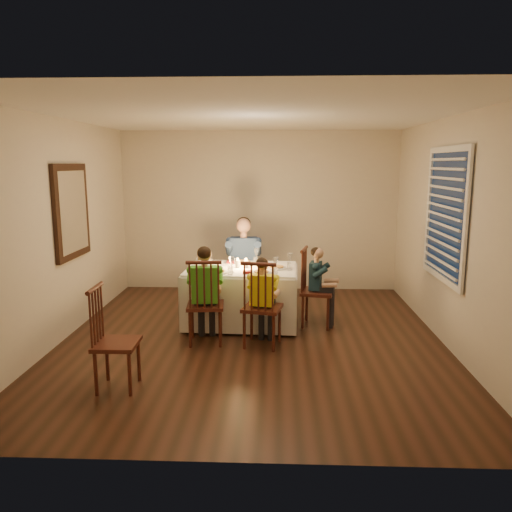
{
  "coord_description": "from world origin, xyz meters",
  "views": [
    {
      "loc": [
        0.28,
        -5.68,
        2.08
      ],
      "look_at": [
        0.04,
        0.15,
        0.99
      ],
      "focal_mm": 35.0,
      "sensor_mm": 36.0,
      "label": 1
    }
  ],
  "objects_px": {
    "chair_adult": "(244,307)",
    "adult": "(244,307)",
    "chair_near_right": "(262,345)",
    "chair_end": "(317,325)",
    "chair_near_left": "(206,342)",
    "serving_bowl": "(204,261)",
    "child_green": "(206,342)",
    "child_yellow": "(262,345)",
    "chair_extra": "(119,388)",
    "dining_table": "(242,284)",
    "child_teal": "(317,325)"
  },
  "relations": [
    {
      "from": "chair_near_left",
      "to": "chair_extra",
      "type": "height_order",
      "value": "chair_near_left"
    },
    {
      "from": "child_green",
      "to": "child_yellow",
      "type": "relative_size",
      "value": 1.11
    },
    {
      "from": "chair_near_right",
      "to": "child_yellow",
      "type": "xyz_separation_m",
      "value": [
        0.0,
        0.0,
        0.0
      ]
    },
    {
      "from": "dining_table",
      "to": "chair_near_left",
      "type": "bearing_deg",
      "value": -114.77
    },
    {
      "from": "chair_extra",
      "to": "adult",
      "type": "distance_m",
      "value": 2.9
    },
    {
      "from": "chair_extra",
      "to": "adult",
      "type": "xyz_separation_m",
      "value": [
        1.0,
        2.72,
        0.0
      ]
    },
    {
      "from": "chair_extra",
      "to": "serving_bowl",
      "type": "bearing_deg",
      "value": -13.39
    },
    {
      "from": "dining_table",
      "to": "adult",
      "type": "relative_size",
      "value": 1.12
    },
    {
      "from": "chair_adult",
      "to": "chair_near_left",
      "type": "relative_size",
      "value": 1.0
    },
    {
      "from": "adult",
      "to": "child_yellow",
      "type": "bearing_deg",
      "value": -79.73
    },
    {
      "from": "dining_table",
      "to": "serving_bowl",
      "type": "height_order",
      "value": "serving_bowl"
    },
    {
      "from": "dining_table",
      "to": "child_teal",
      "type": "height_order",
      "value": "dining_table"
    },
    {
      "from": "chair_near_right",
      "to": "child_green",
      "type": "relative_size",
      "value": 0.88
    },
    {
      "from": "dining_table",
      "to": "chair_adult",
      "type": "bearing_deg",
      "value": 94.02
    },
    {
      "from": "child_teal",
      "to": "chair_extra",
      "type": "bearing_deg",
      "value": 145.64
    },
    {
      "from": "serving_bowl",
      "to": "dining_table",
      "type": "bearing_deg",
      "value": -30.5
    },
    {
      "from": "chair_end",
      "to": "chair_near_left",
      "type": "bearing_deg",
      "value": 128.69
    },
    {
      "from": "chair_near_right",
      "to": "child_yellow",
      "type": "height_order",
      "value": "child_yellow"
    },
    {
      "from": "child_green",
      "to": "serving_bowl",
      "type": "height_order",
      "value": "serving_bowl"
    },
    {
      "from": "chair_near_right",
      "to": "chair_end",
      "type": "distance_m",
      "value": 1.02
    },
    {
      "from": "chair_end",
      "to": "child_teal",
      "type": "height_order",
      "value": "child_teal"
    },
    {
      "from": "chair_end",
      "to": "serving_bowl",
      "type": "xyz_separation_m",
      "value": [
        -1.51,
        0.36,
        0.78
      ]
    },
    {
      "from": "chair_near_left",
      "to": "child_green",
      "type": "distance_m",
      "value": 0.0
    },
    {
      "from": "chair_adult",
      "to": "child_teal",
      "type": "relative_size",
      "value": 0.99
    },
    {
      "from": "chair_adult",
      "to": "adult",
      "type": "distance_m",
      "value": 0.0
    },
    {
      "from": "chair_end",
      "to": "serving_bowl",
      "type": "bearing_deg",
      "value": 88.37
    },
    {
      "from": "chair_end",
      "to": "adult",
      "type": "bearing_deg",
      "value": 63.29
    },
    {
      "from": "adult",
      "to": "child_green",
      "type": "relative_size",
      "value": 1.14
    },
    {
      "from": "chair_near_right",
      "to": "child_teal",
      "type": "xyz_separation_m",
      "value": [
        0.69,
        0.76,
        0.0
      ]
    },
    {
      "from": "chair_near_left",
      "to": "chair_extra",
      "type": "distance_m",
      "value": 1.4
    },
    {
      "from": "chair_near_left",
      "to": "chair_near_right",
      "type": "xyz_separation_m",
      "value": [
        0.66,
        -0.07,
        0.0
      ]
    },
    {
      "from": "chair_near_right",
      "to": "child_green",
      "type": "height_order",
      "value": "child_green"
    },
    {
      "from": "chair_adult",
      "to": "child_green",
      "type": "bearing_deg",
      "value": -104.43
    },
    {
      "from": "chair_extra",
      "to": "dining_table",
      "type": "bearing_deg",
      "value": -28.75
    },
    {
      "from": "chair_near_right",
      "to": "serving_bowl",
      "type": "relative_size",
      "value": 4.59
    },
    {
      "from": "adult",
      "to": "child_teal",
      "type": "distance_m",
      "value": 1.28
    },
    {
      "from": "chair_adult",
      "to": "dining_table",
      "type": "bearing_deg",
      "value": -89.37
    },
    {
      "from": "chair_adult",
      "to": "chair_end",
      "type": "bearing_deg",
      "value": -39.71
    },
    {
      "from": "chair_near_right",
      "to": "adult",
      "type": "height_order",
      "value": "adult"
    },
    {
      "from": "chair_extra",
      "to": "child_teal",
      "type": "xyz_separation_m",
      "value": [
        2.0,
        1.92,
        0.0
      ]
    },
    {
      "from": "chair_near_left",
      "to": "child_teal",
      "type": "distance_m",
      "value": 1.52
    },
    {
      "from": "child_yellow",
      "to": "child_teal",
      "type": "bearing_deg",
      "value": -120.26
    },
    {
      "from": "adult",
      "to": "chair_near_left",
      "type": "bearing_deg",
      "value": -104.43
    },
    {
      "from": "dining_table",
      "to": "chair_end",
      "type": "bearing_deg",
      "value": -0.58
    },
    {
      "from": "chair_adult",
      "to": "serving_bowl",
      "type": "bearing_deg",
      "value": -140.62
    },
    {
      "from": "child_teal",
      "to": "serving_bowl",
      "type": "distance_m",
      "value": 1.74
    },
    {
      "from": "chair_near_left",
      "to": "serving_bowl",
      "type": "xyz_separation_m",
      "value": [
        -0.16,
        1.05,
        0.78
      ]
    },
    {
      "from": "dining_table",
      "to": "chair_near_right",
      "type": "height_order",
      "value": "dining_table"
    },
    {
      "from": "chair_end",
      "to": "child_yellow",
      "type": "height_order",
      "value": "child_yellow"
    },
    {
      "from": "dining_table",
      "to": "child_green",
      "type": "bearing_deg",
      "value": -114.77
    }
  ]
}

